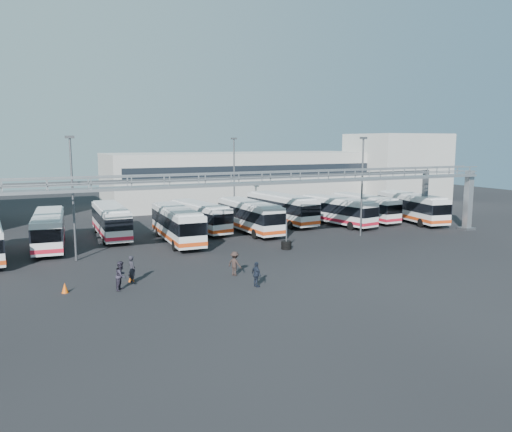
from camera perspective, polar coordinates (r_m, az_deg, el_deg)
name	(u,v)px	position (r m, az deg, el deg)	size (l,w,h in m)	color
ground	(293,262)	(41.02, 4.24, -5.25)	(140.00, 140.00, 0.00)	black
gantry	(262,189)	(45.25, 0.67, 3.14)	(51.40, 5.15, 7.10)	#919499
warehouse	(242,178)	(79.47, -1.62, 4.37)	(42.00, 14.00, 8.00)	#9E9E99
building_right	(396,167)	(88.22, 15.76, 5.44)	(14.00, 12.00, 11.00)	#B2B2AD
light_pole_left	(73,192)	(43.03, -20.22, 2.63)	(0.70, 0.35, 10.21)	#4C4F54
light_pole_mid	(362,181)	(52.47, 12.04, 3.94)	(0.70, 0.35, 10.21)	#4C4F54
light_pole_back	(234,174)	(61.54, -2.52, 4.77)	(0.70, 0.35, 10.21)	#4C4F54
bus_1	(49,229)	(49.39, -22.60, -1.35)	(3.46, 11.16, 3.34)	silver
bus_2	(111,220)	(52.87, -16.26, -0.42)	(2.75, 11.03, 3.34)	silver
bus_3	(177,223)	(48.82, -9.00, -0.83)	(3.04, 11.42, 3.44)	silver
bus_4	(199,216)	(54.53, -6.51, 0.03)	(4.00, 10.66, 3.16)	silver
bus_5	(249,215)	(53.68, -0.77, 0.09)	(3.00, 11.28, 3.40)	silver
bus_6	(281,208)	(59.32, 2.92, 0.96)	(3.86, 11.82, 3.53)	silver
bus_7	(337,210)	(59.21, 9.19, 0.70)	(4.35, 11.00, 3.26)	silver
bus_8	(364,207)	(62.98, 12.27, 1.04)	(3.08, 10.59, 3.18)	silver
bus_9	(412,206)	(63.49, 17.36, 1.05)	(4.18, 11.67, 3.47)	silver
pedestrian_a	(132,269)	(35.82, -14.01, -5.93)	(0.71, 0.46, 1.94)	black
pedestrian_b	(121,276)	(34.33, -15.16, -6.59)	(0.95, 0.74, 1.96)	#26222F
pedestrian_c	(235,264)	(36.71, -2.44, -5.45)	(1.16, 0.66, 1.79)	black
pedestrian_d	(256,274)	(33.86, 0.04, -6.70)	(1.01, 0.42, 1.73)	#1A202E
cone_left	(65,288)	(34.99, -21.00, -7.66)	(0.43, 0.43, 0.68)	#D7510B
cone_right	(131,277)	(36.32, -14.07, -6.78)	(0.41, 0.41, 0.65)	#D7510B
tire_stack	(286,244)	(45.62, 3.48, -3.25)	(0.95, 0.95, 2.70)	black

